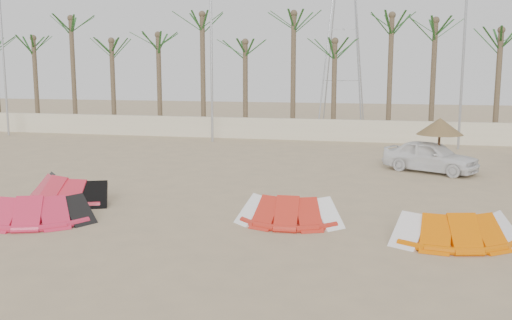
% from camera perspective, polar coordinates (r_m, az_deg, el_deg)
% --- Properties ---
extents(ground, '(120.00, 120.00, 0.00)m').
position_cam_1_polar(ground, '(13.86, -5.80, -9.19)').
color(ground, tan).
rests_on(ground, ground).
extents(boundary_wall, '(60.00, 0.30, 1.30)m').
position_cam_1_polar(boundary_wall, '(34.89, 6.07, 3.02)').
color(boundary_wall, beige).
rests_on(boundary_wall, ground).
extents(palm_line, '(52.00, 4.00, 7.70)m').
position_cam_1_polar(palm_line, '(36.17, 7.61, 12.40)').
color(palm_line, brown).
rests_on(palm_line, ground).
extents(lamp_a, '(1.25, 0.14, 11.00)m').
position_cam_1_polar(lamp_a, '(40.55, -23.97, 10.39)').
color(lamp_a, '#A5A8AD').
rests_on(lamp_a, ground).
extents(lamp_b, '(1.25, 0.14, 11.00)m').
position_cam_1_polar(lamp_b, '(34.05, -4.43, 11.52)').
color(lamp_b, '#A5A8AD').
rests_on(lamp_b, ground).
extents(lamp_c, '(1.25, 0.14, 11.00)m').
position_cam_1_polar(lamp_c, '(32.66, 20.16, 11.10)').
color(lamp_c, '#A5A8AD').
rests_on(lamp_c, ground).
extents(pylon, '(3.00, 3.00, 14.00)m').
position_cam_1_polar(pylon, '(40.79, 8.53, 2.94)').
color(pylon, '#A5A8AD').
rests_on(pylon, ground).
extents(kite_red_left, '(3.83, 2.53, 0.90)m').
position_cam_1_polar(kite_red_left, '(20.15, -17.96, -2.54)').
color(kite_red_left, red).
rests_on(kite_red_left, ground).
extents(kite_red_mid, '(3.58, 2.41, 0.90)m').
position_cam_1_polar(kite_red_mid, '(17.45, -20.87, -4.48)').
color(kite_red_mid, '#D62547').
rests_on(kite_red_mid, ground).
extents(kite_red_right, '(2.95, 1.60, 0.90)m').
position_cam_1_polar(kite_red_right, '(16.28, 3.47, -4.85)').
color(kite_red_right, red).
rests_on(kite_red_right, ground).
extents(kite_orange, '(3.44, 2.17, 0.90)m').
position_cam_1_polar(kite_orange, '(15.34, 19.41, -6.24)').
color(kite_orange, '#E46300').
rests_on(kite_orange, ground).
extents(parasol_left, '(1.93, 1.93, 2.32)m').
position_cam_1_polar(parasol_left, '(24.96, 17.91, 3.22)').
color(parasol_left, '#4C331E').
rests_on(parasol_left, ground).
extents(car, '(4.23, 3.22, 1.34)m').
position_cam_1_polar(car, '(25.18, 17.05, 0.35)').
color(car, white).
rests_on(car, ground).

